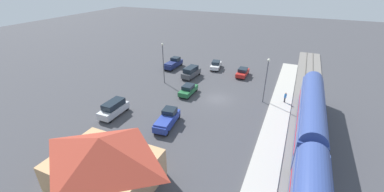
{
  "coord_description": "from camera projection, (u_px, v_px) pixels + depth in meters",
  "views": [
    {
      "loc": [
        -10.93,
        34.69,
        18.73
      ],
      "look_at": [
        3.49,
        2.55,
        1.0
      ],
      "focal_mm": 22.59,
      "sensor_mm": 36.0,
      "label": 1
    }
  ],
  "objects": [
    {
      "name": "railway_track",
      "position": [
        307.0,
        116.0,
        35.53
      ],
      "size": [
        4.8,
        70.0,
        0.3
      ],
      "color": "slate",
      "rests_on": "ground"
    },
    {
      "name": "sedan_red",
      "position": [
        243.0,
        72.0,
        49.41
      ],
      "size": [
        1.88,
        4.51,
        1.74
      ],
      "color": "red",
      "rests_on": "ground"
    },
    {
      "name": "suv_charcoal",
      "position": [
        191.0,
        72.0,
        48.79
      ],
      "size": [
        2.39,
        5.05,
        2.22
      ],
      "color": "#47494F",
      "rests_on": "ground"
    },
    {
      "name": "ground_plane",
      "position": [
        217.0,
        99.0,
        40.69
      ],
      "size": [
        200.0,
        200.0,
        0.0
      ],
      "primitive_type": "plane",
      "color": "#424247"
    },
    {
      "name": "suv_silver",
      "position": [
        114.0,
        108.0,
        35.54
      ],
      "size": [
        1.98,
        4.91,
        2.22
      ],
      "color": "silver",
      "rests_on": "ground"
    },
    {
      "name": "pedestrian_on_platform",
      "position": [
        285.0,
        97.0,
        38.58
      ],
      "size": [
        0.36,
        0.36,
        1.71
      ],
      "color": "#333338",
      "rests_on": "platform"
    },
    {
      "name": "light_pole_lot_center",
      "position": [
        163.0,
        59.0,
        44.58
      ],
      "size": [
        0.44,
        0.44,
        7.75
      ],
      "color": "#515156",
      "rests_on": "ground"
    },
    {
      "name": "pickup_navy",
      "position": [
        174.0,
        63.0,
        53.95
      ],
      "size": [
        2.17,
        5.47,
        2.14
      ],
      "color": "navy",
      "rests_on": "ground"
    },
    {
      "name": "sedan_green",
      "position": [
        188.0,
        90.0,
        41.92
      ],
      "size": [
        1.86,
        4.51,
        1.74
      ],
      "color": "#236638",
      "rests_on": "ground"
    },
    {
      "name": "sedan_white",
      "position": [
        216.0,
        65.0,
        53.44
      ],
      "size": [
        2.53,
        4.74,
        1.74
      ],
      "color": "white",
      "rests_on": "ground"
    },
    {
      "name": "station_building",
      "position": [
        103.0,
        161.0,
        22.91
      ],
      "size": [
        10.37,
        7.92,
        5.6
      ],
      "color": "tan",
      "rests_on": "ground"
    },
    {
      "name": "platform",
      "position": [
        279.0,
        110.0,
        36.97
      ],
      "size": [
        3.2,
        46.0,
        0.3
      ],
      "color": "#B7B2A8",
      "rests_on": "ground"
    },
    {
      "name": "light_pole_near_platform",
      "position": [
        266.0,
        75.0,
        37.61
      ],
      "size": [
        0.44,
        0.44,
        7.41
      ],
      "color": "#515156",
      "rests_on": "ground"
    },
    {
      "name": "pickup_blue",
      "position": [
        167.0,
        119.0,
        33.11
      ],
      "size": [
        2.59,
        5.59,
        2.14
      ],
      "color": "#283D9E",
      "rests_on": "ground"
    }
  ]
}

